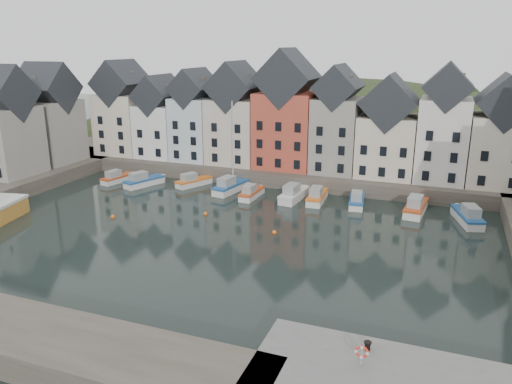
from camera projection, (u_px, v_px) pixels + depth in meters
The scene contains 18 objects.
ground at pixel (206, 242), 52.96m from camera, with size 260.00×260.00×0.00m, color black.
far_quay at pixel (289, 170), 79.56m from camera, with size 90.00×16.00×2.00m, color #474236.
hillside at pixel (323, 227), 108.26m from camera, with size 153.60×70.40×64.00m.
far_terrace at pixel (307, 123), 74.42m from camera, with size 72.37×8.16×17.78m.
left_terrace at pixel (28, 123), 74.77m from camera, with size 7.65×17.00×15.69m.
mooring_buoys at pixel (195, 221), 59.06m from camera, with size 20.50×5.50×0.50m.
boat_a at pixel (117, 178), 75.88m from camera, with size 2.89×5.83×2.14m.
boat_b at pixel (143, 181), 73.88m from camera, with size 4.05×6.60×2.42m.
boat_c at pixel (193, 182), 73.91m from camera, with size 4.07×6.01×2.22m.
boat_d at pixel (230, 186), 70.79m from camera, with size 3.19×7.05×12.99m.
boat_e at pixel (251, 193), 68.19m from camera, with size 1.88×5.69×2.17m.
boat_f at pixel (294, 194), 67.20m from camera, with size 2.71×6.94×2.60m.
boat_g at pixel (317, 197), 66.40m from camera, with size 2.32×6.43×2.43m.
boat_h at pixel (357, 201), 64.85m from camera, with size 2.55×6.05×2.25m.
boat_i at pixel (416, 207), 61.87m from camera, with size 2.74×7.09×2.66m.
boat_j at pixel (468, 217), 58.54m from camera, with size 3.88×7.02×2.57m.
mooring_bollard at pixel (368, 345), 30.92m from camera, with size 0.48×0.48×0.56m.
life_ring_post at pixel (362, 352), 29.29m from camera, with size 0.80×0.17×1.30m.
Camera 1 is at (22.46, -44.13, 20.26)m, focal length 35.00 mm.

